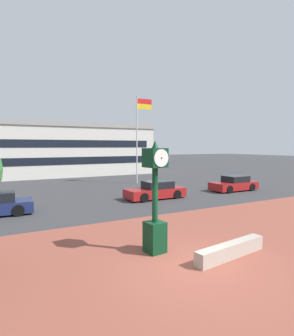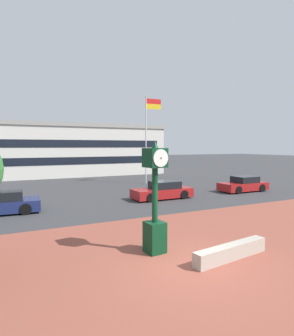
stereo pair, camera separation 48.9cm
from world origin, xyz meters
name	(u,v)px [view 1 (the left image)]	position (x,y,z in m)	size (l,w,h in m)	color
ground_plane	(192,264)	(0.00, 0.00, 0.00)	(200.00, 200.00, 0.00)	#38383A
plaza_brick_paving	(173,253)	(0.00, 1.10, 0.00)	(44.00, 10.20, 0.01)	brown
planter_wall	(231,250)	(1.55, -0.17, 0.25)	(3.20, 0.40, 0.50)	#ADA393
street_clock	(155,202)	(-0.50, 1.50, 1.82)	(0.75, 0.80, 4.03)	#0C381E
car_street_near	(156,191)	(4.90, 10.55, 0.57)	(4.43, 1.87, 1.28)	maroon
car_street_mid	(234,184)	(12.69, 10.48, 0.57)	(4.21, 1.89, 1.28)	maroon
flagpole_primary	(139,131)	(7.78, 18.83, 5.37)	(1.79, 0.14, 8.92)	silver
civic_building	(62,149)	(3.47, 34.29, 3.35)	(22.28, 14.46, 6.68)	beige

